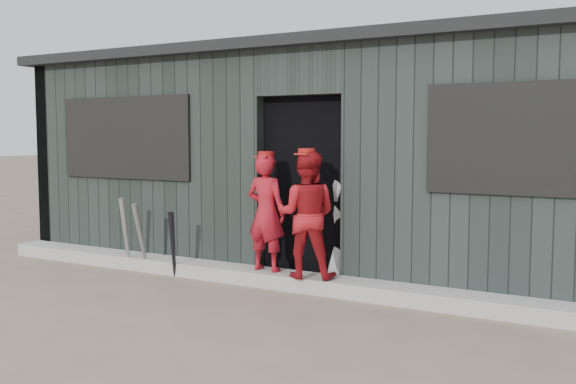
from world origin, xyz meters
The scene contains 9 objects.
ground centered at (0.00, 0.00, 0.00)m, with size 80.00×80.00×0.00m, color #755F50.
curb centered at (0.00, 1.82, 0.07)m, with size 8.00×0.36×0.15m, color #A3A39E.
bat_left centered at (-2.09, 1.64, 0.43)m, with size 0.07×0.07×0.87m, color #95959D.
bat_mid centered at (-1.82, 1.60, 0.41)m, with size 0.07×0.07×0.83m, color gray.
bat_right centered at (-1.35, 1.59, 0.37)m, with size 0.07×0.07×0.75m, color black.
player_red_left centered at (-0.28, 1.83, 0.77)m, with size 0.45×0.30×1.24m, color #A91421.
player_red_right centered at (0.25, 1.74, 0.79)m, with size 0.62×0.48×1.28m, color #A7141B.
player_grey_back centered at (0.40, 2.28, 0.59)m, with size 0.57×0.37×1.17m, color #B1B1B1.
dugout centered at (0.00, 3.50, 1.29)m, with size 8.30×3.30×2.62m.
Camera 1 is at (3.19, -3.91, 1.58)m, focal length 40.00 mm.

